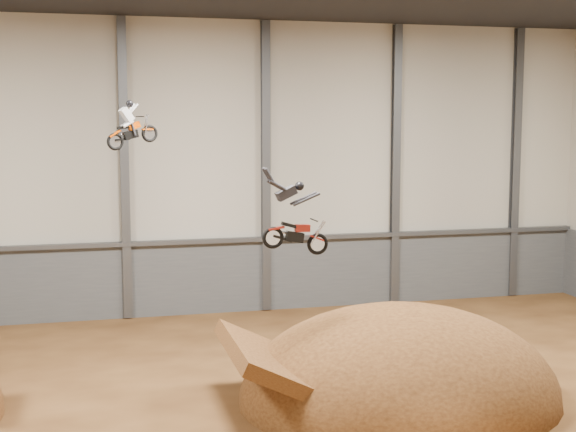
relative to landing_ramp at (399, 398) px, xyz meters
name	(u,v)px	position (x,y,z in m)	size (l,w,h in m)	color
floor	(265,428)	(-4.97, -1.49, 0.00)	(40.00, 40.00, 0.00)	#442712
back_wall	(196,169)	(-4.97, 13.51, 7.00)	(40.00, 0.10, 14.00)	beige
lower_band_back	(198,278)	(-4.97, 13.41, 1.75)	(39.80, 0.18, 3.50)	#4F5256
steel_rail	(198,241)	(-4.97, 13.26, 3.55)	(39.80, 0.35, 0.20)	#47494F
steel_column_2	(125,170)	(-8.30, 13.31, 7.00)	(0.40, 0.36, 13.90)	#47494F
steel_column_3	(266,168)	(-1.64, 13.31, 7.00)	(0.40, 0.36, 13.90)	#47494F
steel_column_4	(395,166)	(5.03, 13.31, 7.00)	(0.40, 0.36, 13.90)	#47494F
steel_column_5	(515,164)	(11.70, 13.31, 7.00)	(0.40, 0.36, 13.90)	#47494F
landing_ramp	(399,398)	(0.00, 0.00, 0.00)	(10.88, 9.62, 6.28)	#3E220F
fmx_rider_a	(134,121)	(-8.42, 2.87, 9.27)	(1.82, 0.69, 1.64)	#D64500
fmx_rider_b	(294,213)	(-3.63, 0.19, 6.37)	(2.92, 0.84, 2.51)	#AC2014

